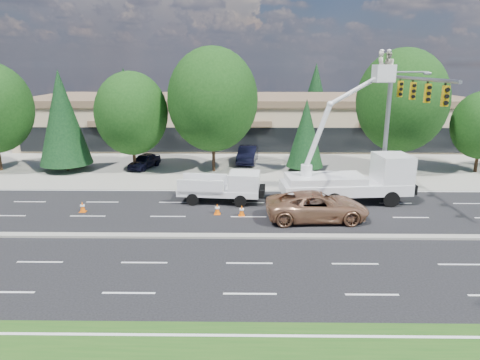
{
  "coord_description": "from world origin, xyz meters",
  "views": [
    {
      "loc": [
        -0.2,
        -21.71,
        9.1
      ],
      "look_at": [
        -0.53,
        3.07,
        2.4
      ],
      "focal_mm": 32.0,
      "sensor_mm": 36.0,
      "label": 1
    }
  ],
  "objects_px": {
    "bucket_truck": "(356,172)",
    "minivan": "(317,206)",
    "signal_mast": "(399,112)",
    "utility_pickup": "(225,190)"
  },
  "relations": [
    {
      "from": "signal_mast",
      "to": "bucket_truck",
      "type": "relative_size",
      "value": 1.01
    },
    {
      "from": "utility_pickup",
      "to": "signal_mast",
      "type": "bearing_deg",
      "value": 9.71
    },
    {
      "from": "signal_mast",
      "to": "minivan",
      "type": "height_order",
      "value": "signal_mast"
    },
    {
      "from": "utility_pickup",
      "to": "bucket_truck",
      "type": "xyz_separation_m",
      "value": [
        8.87,
        0.11,
        1.26
      ]
    },
    {
      "from": "signal_mast",
      "to": "minivan",
      "type": "distance_m",
      "value": 8.94
    },
    {
      "from": "signal_mast",
      "to": "minivan",
      "type": "relative_size",
      "value": 1.66
    },
    {
      "from": "bucket_truck",
      "to": "minivan",
      "type": "xyz_separation_m",
      "value": [
        -3.15,
        -3.47,
        -1.27
      ]
    },
    {
      "from": "signal_mast",
      "to": "bucket_truck",
      "type": "bearing_deg",
      "value": -164.29
    },
    {
      "from": "bucket_truck",
      "to": "minivan",
      "type": "relative_size",
      "value": 1.64
    },
    {
      "from": "utility_pickup",
      "to": "minivan",
      "type": "relative_size",
      "value": 0.92
    }
  ]
}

